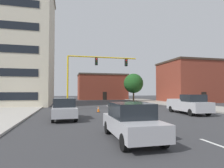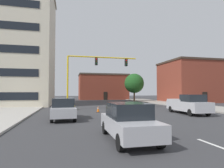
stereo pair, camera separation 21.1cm
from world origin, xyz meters
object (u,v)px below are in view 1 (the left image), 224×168
at_px(sedan_silver_mid_left, 131,121).
at_px(traffic_cone_roadside_a, 145,108).
at_px(traffic_signal_gantry, 78,91).
at_px(tree_right_far, 134,83).
at_px(traffic_cone_roadside_b, 98,109).
at_px(pickup_truck_silver, 188,104).
at_px(traffic_cone_roadside_c, 129,107).
at_px(sedan_silver_near_left, 64,109).

bearing_deg(sedan_silver_mid_left, traffic_cone_roadside_a, 63.67).
relative_size(traffic_signal_gantry, tree_right_far, 1.52).
xyz_separation_m(tree_right_far, traffic_cone_roadside_b, (-11.81, -20.96, -3.85)).
height_order(tree_right_far, traffic_cone_roadside_b, tree_right_far).
bearing_deg(pickup_truck_silver, traffic_cone_roadside_b, 157.23).
distance_m(traffic_signal_gantry, traffic_cone_roadside_c, 6.65).
distance_m(sedan_silver_near_left, traffic_cone_roadside_a, 10.96).
bearing_deg(traffic_cone_roadside_c, pickup_truck_silver, -51.04).
bearing_deg(traffic_cone_roadside_c, traffic_cone_roadside_a, -35.61).
distance_m(pickup_truck_silver, sedan_silver_mid_left, 12.49).
xyz_separation_m(tree_right_far, sedan_silver_near_left, (-15.45, -25.60, -3.31)).
distance_m(pickup_truck_silver, traffic_cone_roadside_c, 7.24).
bearing_deg(traffic_cone_roadside_c, traffic_signal_gantry, 167.02).
distance_m(traffic_cone_roadside_a, traffic_cone_roadside_b, 5.95).
xyz_separation_m(traffic_cone_roadside_a, traffic_cone_roadside_c, (-1.72, 1.23, 0.05)).
bearing_deg(pickup_truck_silver, traffic_cone_roadside_c, 128.96).
relative_size(tree_right_far, sedan_silver_near_left, 1.42).
bearing_deg(tree_right_far, traffic_cone_roadside_a, -106.25).
distance_m(pickup_truck_silver, traffic_cone_roadside_b, 9.49).
xyz_separation_m(traffic_signal_gantry, pickup_truck_silver, (10.74, -7.04, -1.32)).
relative_size(pickup_truck_silver, traffic_cone_roadside_b, 7.83).
bearing_deg(traffic_cone_roadside_a, sedan_silver_mid_left, -116.33).
height_order(sedan_silver_near_left, traffic_cone_roadside_a, sedan_silver_near_left).
relative_size(pickup_truck_silver, traffic_cone_roadside_a, 8.17).
relative_size(pickup_truck_silver, sedan_silver_mid_left, 1.22).
bearing_deg(sedan_silver_near_left, traffic_signal_gantry, 78.50).
bearing_deg(pickup_truck_silver, tree_right_far, 82.87).
distance_m(tree_right_far, traffic_cone_roadside_b, 24.37).
xyz_separation_m(traffic_signal_gantry, tree_right_far, (13.82, 17.58, 1.90)).
relative_size(sedan_silver_mid_left, traffic_cone_roadside_a, 6.70).
relative_size(sedan_silver_mid_left, traffic_cone_roadside_b, 6.42).
distance_m(sedan_silver_mid_left, traffic_cone_roadside_a, 14.35).
bearing_deg(traffic_signal_gantry, traffic_cone_roadside_c, -12.98).
distance_m(tree_right_far, traffic_cone_roadside_a, 21.44).
xyz_separation_m(pickup_truck_silver, sedan_silver_near_left, (-12.37, -0.98, -0.09)).
xyz_separation_m(tree_right_far, sedan_silver_mid_left, (-12.26, -33.10, -3.31)).
relative_size(tree_right_far, pickup_truck_silver, 1.18).
relative_size(traffic_signal_gantry, sedan_silver_mid_left, 2.20).
bearing_deg(traffic_cone_roadside_b, traffic_cone_roadside_a, 6.94).
height_order(traffic_signal_gantry, sedan_silver_near_left, traffic_signal_gantry).
relative_size(sedan_silver_near_left, traffic_cone_roadside_c, 5.96).
bearing_deg(tree_right_far, sedan_silver_near_left, -121.11).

